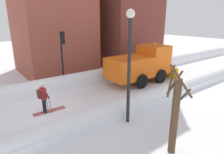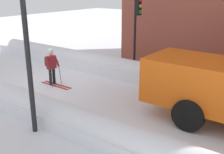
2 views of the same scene
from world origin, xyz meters
TOP-DOWN VIEW (x-y plane):
  - ground_plane at (0.00, 10.00)m, footprint 80.00×80.00m
  - snowbank_left at (-2.81, 10.00)m, footprint 1.10×36.00m
  - snowbank_right at (2.81, 10.00)m, footprint 1.10×36.00m
  - plow_truck at (-0.59, 8.39)m, footprint 3.20×5.98m
  - skier at (0.11, 0.17)m, footprint 0.62×1.80m
  - traffic_light_pole at (-3.23, 2.88)m, footprint 0.28×0.42m
  - street_lamp at (3.61, 3.21)m, footprint 0.40×0.40m
  - bare_tree_near at (6.37, 3.07)m, footprint 0.94×0.97m

SIDE VIEW (x-z plane):
  - ground_plane at x=0.00m, z-range 0.00..0.00m
  - snowbank_right at x=2.81m, z-range -0.11..0.79m
  - snowbank_left at x=-2.81m, z-range -0.06..0.98m
  - skier at x=0.11m, z-range 0.10..1.91m
  - plow_truck at x=-0.59m, z-range -0.08..3.04m
  - bare_tree_near at x=6.37m, z-range -0.16..3.45m
  - traffic_light_pole at x=-3.23m, z-range 0.85..4.99m
  - street_lamp at x=3.61m, z-range 0.71..6.13m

